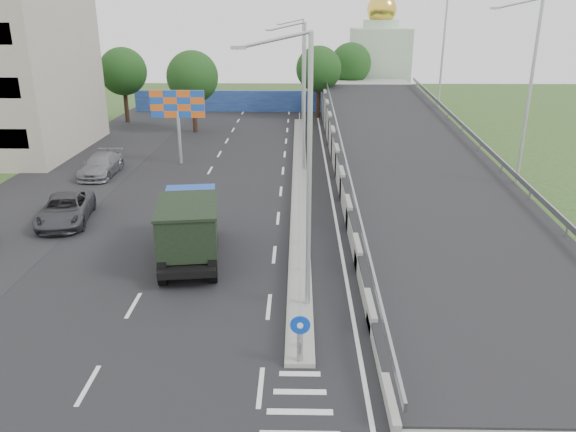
{
  "coord_description": "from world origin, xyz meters",
  "views": [
    {
      "loc": [
        -0.09,
        -13.27,
        10.77
      ],
      "look_at": [
        -0.54,
        10.38,
        2.2
      ],
      "focal_mm": 35.0,
      "sensor_mm": 36.0,
      "label": 1
    }
  ],
  "objects_px": {
    "sign_bollard": "(300,338)",
    "lamp_post_mid": "(302,90)",
    "church": "(379,59)",
    "parked_car_d": "(101,165)",
    "dump_truck": "(189,225)",
    "parked_car_c": "(65,209)",
    "lamp_post_near": "(304,162)",
    "billboard": "(178,108)",
    "lamp_post_far": "(301,65)"
  },
  "relations": [
    {
      "from": "lamp_post_near",
      "to": "dump_truck",
      "type": "bearing_deg",
      "value": 138.22
    },
    {
      "from": "parked_car_c",
      "to": "lamp_post_mid",
      "type": "bearing_deg",
      "value": 30.06
    },
    {
      "from": "lamp_post_mid",
      "to": "billboard",
      "type": "relative_size",
      "value": 1.83
    },
    {
      "from": "sign_bollard",
      "to": "billboard",
      "type": "distance_m",
      "value": 27.53
    },
    {
      "from": "parked_car_c",
      "to": "parked_car_d",
      "type": "height_order",
      "value": "parked_car_d"
    },
    {
      "from": "lamp_post_far",
      "to": "dump_truck",
      "type": "distance_m",
      "value": 35.99
    },
    {
      "from": "church",
      "to": "billboard",
      "type": "relative_size",
      "value": 2.51
    },
    {
      "from": "parked_car_c",
      "to": "parked_car_d",
      "type": "relative_size",
      "value": 1.04
    },
    {
      "from": "church",
      "to": "sign_bollard",
      "type": "bearing_deg",
      "value": -99.81
    },
    {
      "from": "lamp_post_near",
      "to": "sign_bollard",
      "type": "bearing_deg",
      "value": -91.64
    },
    {
      "from": "lamp_post_mid",
      "to": "parked_car_c",
      "type": "relative_size",
      "value": 1.89
    },
    {
      "from": "sign_bollard",
      "to": "parked_car_c",
      "type": "relative_size",
      "value": 0.31
    },
    {
      "from": "billboard",
      "to": "parked_car_d",
      "type": "distance_m",
      "value": 6.89
    },
    {
      "from": "lamp_post_near",
      "to": "lamp_post_far",
      "type": "xyz_separation_m",
      "value": [
        0.0,
        40.0,
        0.0
      ]
    },
    {
      "from": "billboard",
      "to": "parked_car_c",
      "type": "height_order",
      "value": "billboard"
    },
    {
      "from": "lamp_post_near",
      "to": "billboard",
      "type": "relative_size",
      "value": 1.83
    },
    {
      "from": "sign_bollard",
      "to": "lamp_post_far",
      "type": "height_order",
      "value": "lamp_post_far"
    },
    {
      "from": "sign_bollard",
      "to": "dump_truck",
      "type": "relative_size",
      "value": 0.24
    },
    {
      "from": "dump_truck",
      "to": "parked_car_c",
      "type": "height_order",
      "value": "dump_truck"
    },
    {
      "from": "church",
      "to": "lamp_post_near",
      "type": "bearing_deg",
      "value": -100.38
    },
    {
      "from": "church",
      "to": "parked_car_d",
      "type": "relative_size",
      "value": 2.68
    },
    {
      "from": "lamp_post_far",
      "to": "church",
      "type": "relative_size",
      "value": 0.73
    },
    {
      "from": "dump_truck",
      "to": "sign_bollard",
      "type": "bearing_deg",
      "value": -66.9
    },
    {
      "from": "billboard",
      "to": "dump_truck",
      "type": "height_order",
      "value": "billboard"
    },
    {
      "from": "church",
      "to": "lamp_post_mid",
      "type": "bearing_deg",
      "value": -106.22
    },
    {
      "from": "lamp_post_far",
      "to": "dump_truck",
      "type": "height_order",
      "value": "lamp_post_far"
    },
    {
      "from": "lamp_post_far",
      "to": "parked_car_d",
      "type": "distance_m",
      "value": 26.08
    },
    {
      "from": "sign_bollard",
      "to": "lamp_post_near",
      "type": "relative_size",
      "value": 0.17
    },
    {
      "from": "sign_bollard",
      "to": "church",
      "type": "height_order",
      "value": "church"
    },
    {
      "from": "sign_bollard",
      "to": "lamp_post_mid",
      "type": "xyz_separation_m",
      "value": [
        0.11,
        23.83,
        4.77
      ]
    },
    {
      "from": "lamp_post_mid",
      "to": "parked_car_c",
      "type": "height_order",
      "value": "lamp_post_mid"
    },
    {
      "from": "church",
      "to": "parked_car_c",
      "type": "distance_m",
      "value": 50.42
    },
    {
      "from": "parked_car_d",
      "to": "lamp_post_near",
      "type": "bearing_deg",
      "value": -53.22
    },
    {
      "from": "dump_truck",
      "to": "parked_car_c",
      "type": "distance_m",
      "value": 8.98
    },
    {
      "from": "lamp_post_near",
      "to": "parked_car_d",
      "type": "bearing_deg",
      "value": 127.01
    },
    {
      "from": "lamp_post_mid",
      "to": "billboard",
      "type": "xyz_separation_m",
      "value": [
        -9.11,
        2.0,
        -1.62
      ]
    },
    {
      "from": "lamp_post_near",
      "to": "church",
      "type": "xyz_separation_m",
      "value": [
        9.89,
        54.0,
        -0.5
      ]
    },
    {
      "from": "sign_bollard",
      "to": "lamp_post_mid",
      "type": "bearing_deg",
      "value": 89.74
    },
    {
      "from": "lamp_post_far",
      "to": "parked_car_c",
      "type": "bearing_deg",
      "value": -112.65
    },
    {
      "from": "lamp_post_mid",
      "to": "parked_car_d",
      "type": "bearing_deg",
      "value": -174.32
    },
    {
      "from": "lamp_post_near",
      "to": "lamp_post_mid",
      "type": "distance_m",
      "value": 20.0
    },
    {
      "from": "lamp_post_mid",
      "to": "church",
      "type": "xyz_separation_m",
      "value": [
        9.89,
        34.0,
        -0.5
      ]
    },
    {
      "from": "parked_car_c",
      "to": "parked_car_d",
      "type": "bearing_deg",
      "value": 87.27
    },
    {
      "from": "church",
      "to": "dump_truck",
      "type": "distance_m",
      "value": 51.75
    },
    {
      "from": "parked_car_d",
      "to": "dump_truck",
      "type": "bearing_deg",
      "value": -57.9
    },
    {
      "from": "lamp_post_mid",
      "to": "church",
      "type": "bearing_deg",
      "value": 73.78
    },
    {
      "from": "sign_bollard",
      "to": "parked_car_c",
      "type": "xyz_separation_m",
      "value": [
        -12.73,
        13.05,
        -0.29
      ]
    },
    {
      "from": "lamp_post_near",
      "to": "parked_car_c",
      "type": "distance_m",
      "value": 16.61
    },
    {
      "from": "lamp_post_mid",
      "to": "lamp_post_far",
      "type": "height_order",
      "value": "same"
    },
    {
      "from": "sign_bollard",
      "to": "parked_car_c",
      "type": "height_order",
      "value": "sign_bollard"
    }
  ]
}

